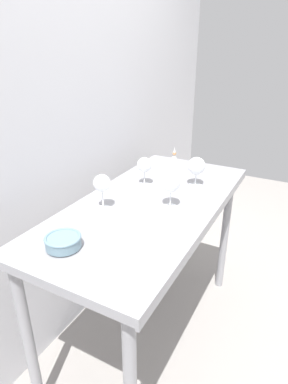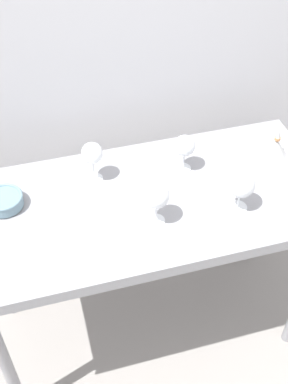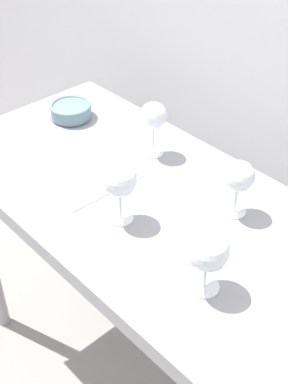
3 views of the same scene
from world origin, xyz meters
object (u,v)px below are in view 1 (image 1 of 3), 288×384
(tasting_bowl, at_px, (63,242))
(wine_glass_near_center, at_px, (171,183))
(wine_glass_near_right, at_px, (196,167))
(wine_glass_far_left, at_px, (102,184))
(wine_glass_far_right, at_px, (144,166))
(tasting_sheet_upper, at_px, (143,220))
(decanter_funnel, at_px, (174,159))

(tasting_bowl, bearing_deg, wine_glass_near_center, -23.12)
(wine_glass_near_right, height_order, tasting_bowl, wine_glass_near_right)
(wine_glass_far_left, bearing_deg, wine_glass_far_right, -5.59)
(tasting_sheet_upper, relative_size, decanter_funnel, 2.15)
(wine_glass_far_right, xyz_separation_m, wine_glass_near_right, (0.12, -0.26, -0.00))
(wine_glass_far_left, xyz_separation_m, wine_glass_near_center, (0.17, -0.28, -0.00))
(wine_glass_near_center, bearing_deg, decanter_funnel, 21.64)
(wine_glass_far_left, height_order, wine_glass_near_center, same)
(decanter_funnel, bearing_deg, tasting_sheet_upper, -166.87)
(wine_glass_near_right, relative_size, decanter_funnel, 1.36)
(wine_glass_near_right, bearing_deg, wine_glass_far_right, 115.81)
(tasting_sheet_upper, xyz_separation_m, tasting_bowl, (-0.33, 0.17, 0.03))
(wine_glass_far_right, distance_m, wine_glass_near_center, 0.30)
(tasting_bowl, bearing_deg, wine_glass_near_right, -15.97)
(tasting_sheet_upper, bearing_deg, wine_glass_far_left, 88.50)
(wine_glass_near_right, distance_m, wine_glass_near_center, 0.31)
(wine_glass_near_right, bearing_deg, tasting_bowl, 164.03)
(wine_glass_near_center, height_order, tasting_bowl, wine_glass_near_center)
(tasting_sheet_upper, xyz_separation_m, decanter_funnel, (0.76, 0.18, 0.04))
(wine_glass_far_left, relative_size, tasting_bowl, 1.23)
(tasting_sheet_upper, bearing_deg, wine_glass_near_center, -14.15)
(wine_glass_far_left, relative_size, tasting_sheet_upper, 0.67)
(wine_glass_far_left, bearing_deg, decanter_funnel, -3.54)
(wine_glass_far_left, height_order, decanter_funnel, wine_glass_far_left)
(tasting_bowl, bearing_deg, decanter_funnel, 0.51)
(wine_glass_near_center, relative_size, decanter_funnel, 1.43)
(tasting_sheet_upper, bearing_deg, tasting_bowl, 155.20)
(wine_glass_far_right, distance_m, decanter_funnel, 0.40)
(wine_glass_far_right, bearing_deg, decanter_funnel, -1.70)
(decanter_funnel, bearing_deg, wine_glass_near_center, -158.36)
(wine_glass_far_right, bearing_deg, tasting_bowl, -178.25)
(wine_glass_far_left, bearing_deg, wine_glass_near_right, -31.42)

